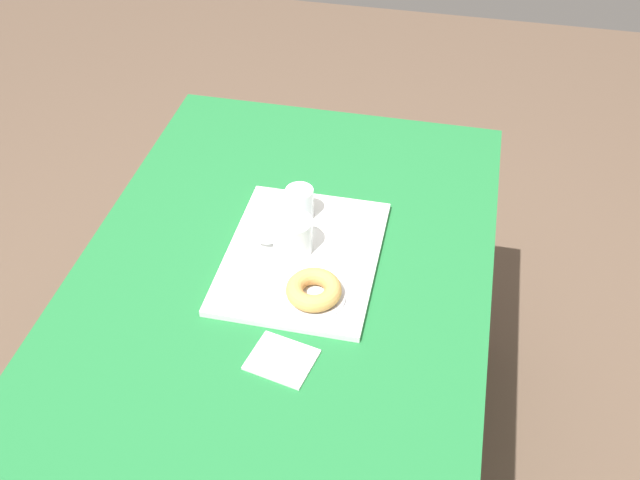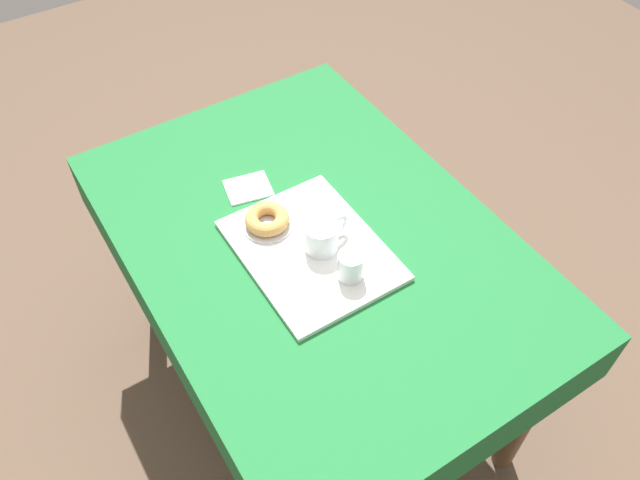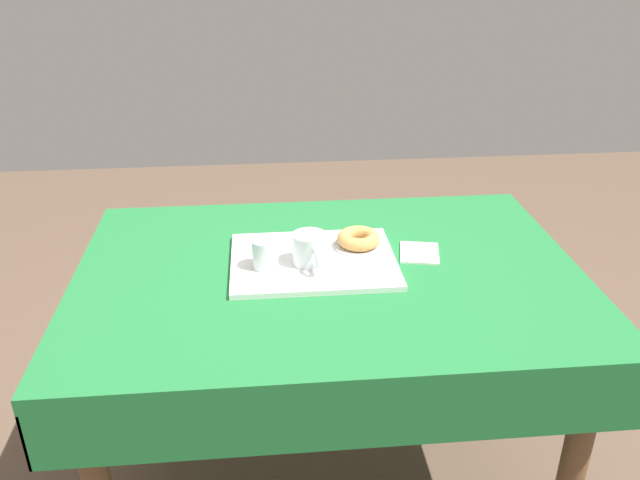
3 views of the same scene
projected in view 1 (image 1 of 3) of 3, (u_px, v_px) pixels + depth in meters
The scene contains 8 objects.
ground_plane at pixel (292, 460), 2.14m from camera, with size 6.00×6.00×0.00m, color brown.
dining_table at pixel (284, 300), 1.69m from camera, with size 1.29×0.90×0.77m.
serving_tray at pixel (302, 256), 1.64m from camera, with size 0.42×0.33×0.01m, color white.
tea_mug_left at pixel (292, 236), 1.62m from camera, with size 0.09×0.13×0.08m.
water_glass_near at pixel (299, 204), 1.71m from camera, with size 0.06×0.06×0.08m.
donut_plate_left at pixel (314, 297), 1.53m from camera, with size 0.13×0.13×0.01m, color silver.
sugar_donut_left at pixel (314, 290), 1.52m from camera, with size 0.12×0.12×0.04m, color tan.
paper_napkin at pixel (282, 360), 1.43m from camera, with size 0.10×0.12×0.01m, color white.
Camera 1 is at (1.12, 0.33, 1.90)m, focal length 41.77 mm.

